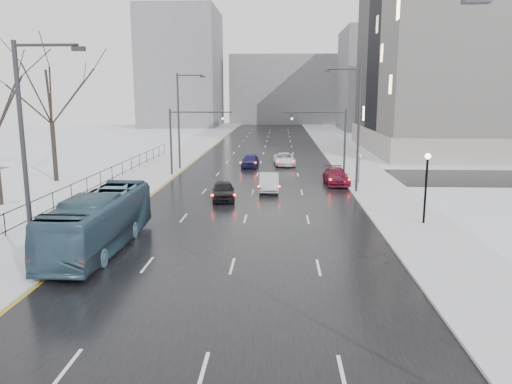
# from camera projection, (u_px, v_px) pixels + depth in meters

# --- Properties ---
(road) EXTENTS (16.00, 150.00, 0.04)m
(road) POSITION_uv_depth(u_px,v_px,m) (262.00, 160.00, 60.42)
(road) COLOR black
(road) RESTS_ON ground
(cross_road) EXTENTS (130.00, 10.00, 0.04)m
(cross_road) POSITION_uv_depth(u_px,v_px,m) (257.00, 176.00, 48.66)
(cross_road) COLOR black
(cross_road) RESTS_ON ground
(sidewalk_left) EXTENTS (5.00, 150.00, 0.16)m
(sidewalk_left) POSITION_uv_depth(u_px,v_px,m) (176.00, 159.00, 60.90)
(sidewalk_left) COLOR silver
(sidewalk_left) RESTS_ON ground
(sidewalk_right) EXTENTS (5.00, 150.00, 0.16)m
(sidewalk_right) POSITION_uv_depth(u_px,v_px,m) (349.00, 160.00, 59.93)
(sidewalk_right) COLOR silver
(sidewalk_right) RESTS_ON ground
(park_strip) EXTENTS (14.00, 150.00, 0.12)m
(park_strip) POSITION_uv_depth(u_px,v_px,m) (99.00, 159.00, 61.34)
(park_strip) COLOR white
(park_strip) RESTS_ON ground
(tree_park_d) EXTENTS (8.75, 8.75, 12.50)m
(tree_park_d) POSITION_uv_depth(u_px,v_px,m) (1.00, 206.00, 35.77)
(tree_park_d) COLOR black
(tree_park_d) RESTS_ON ground
(tree_park_e) EXTENTS (9.45, 9.45, 13.50)m
(tree_park_e) POSITION_uv_depth(u_px,v_px,m) (57.00, 182.00, 45.59)
(tree_park_e) COLOR black
(tree_park_e) RESTS_ON ground
(iron_fence) EXTENTS (0.06, 70.00, 1.30)m
(iron_fence) POSITION_uv_depth(u_px,v_px,m) (39.00, 207.00, 31.45)
(iron_fence) COLOR black
(iron_fence) RESTS_ON sidewalk_left
(streetlight_r_mid) EXTENTS (2.95, 0.25, 10.00)m
(streetlight_r_mid) POSITION_uv_depth(u_px,v_px,m) (356.00, 123.00, 39.36)
(streetlight_r_mid) COLOR #2D2D33
(streetlight_r_mid) RESTS_ON ground
(streetlight_l_near) EXTENTS (2.95, 0.25, 10.00)m
(streetlight_l_near) POSITION_uv_depth(u_px,v_px,m) (29.00, 150.00, 20.52)
(streetlight_l_near) COLOR #2D2D33
(streetlight_l_near) RESTS_ON ground
(streetlight_l_far) EXTENTS (2.95, 0.25, 10.00)m
(streetlight_l_far) POSITION_uv_depth(u_px,v_px,m) (181.00, 116.00, 51.88)
(streetlight_l_far) COLOR #2D2D33
(streetlight_l_far) RESTS_ON ground
(lamppost_r_mid) EXTENTS (0.36, 0.36, 4.28)m
(lamppost_r_mid) POSITION_uv_depth(u_px,v_px,m) (426.00, 178.00, 29.95)
(lamppost_r_mid) COLOR black
(lamppost_r_mid) RESTS_ON sidewalk_right
(mast_signal_right) EXTENTS (6.10, 0.33, 6.50)m
(mast_signal_right) POSITION_uv_depth(u_px,v_px,m) (334.00, 135.00, 47.53)
(mast_signal_right) COLOR #2D2D33
(mast_signal_right) RESTS_ON ground
(mast_signal_left) EXTENTS (6.10, 0.33, 6.50)m
(mast_signal_left) POSITION_uv_depth(u_px,v_px,m) (182.00, 134.00, 48.21)
(mast_signal_left) COLOR #2D2D33
(mast_signal_left) RESTS_ON ground
(no_uturn_sign) EXTENTS (0.60, 0.06, 2.70)m
(no_uturn_sign) POSITION_uv_depth(u_px,v_px,m) (359.00, 159.00, 43.88)
(no_uturn_sign) COLOR #2D2D33
(no_uturn_sign) RESTS_ON sidewalk_right
(bldg_far_right) EXTENTS (24.00, 20.00, 22.00)m
(bldg_far_right) POSITION_uv_depth(u_px,v_px,m) (396.00, 80.00, 110.92)
(bldg_far_right) COLOR slate
(bldg_far_right) RESTS_ON ground
(bldg_far_left) EXTENTS (18.00, 22.00, 28.00)m
(bldg_far_left) POSITION_uv_depth(u_px,v_px,m) (182.00, 69.00, 122.45)
(bldg_far_left) COLOR slate
(bldg_far_left) RESTS_ON ground
(bldg_far_center) EXTENTS (30.00, 18.00, 18.00)m
(bldg_far_center) POSITION_uv_depth(u_px,v_px,m) (287.00, 90.00, 136.92)
(bldg_far_center) COLOR slate
(bldg_far_center) RESTS_ON ground
(bus) EXTENTS (2.58, 10.54, 2.93)m
(bus) POSITION_uv_depth(u_px,v_px,m) (100.00, 221.00, 25.48)
(bus) COLOR #365569
(bus) RESTS_ON road
(sedan_center_near) EXTENTS (2.14, 4.29, 1.41)m
(sedan_center_near) POSITION_uv_depth(u_px,v_px,m) (223.00, 191.00, 37.64)
(sedan_center_near) COLOR black
(sedan_center_near) RESTS_ON road
(sedan_right_near) EXTENTS (1.68, 4.53, 1.48)m
(sedan_right_near) POSITION_uv_depth(u_px,v_px,m) (269.00, 182.00, 41.06)
(sedan_right_near) COLOR #B3B2B7
(sedan_right_near) RESTS_ON road
(sedan_right_cross) EXTENTS (2.59, 5.06, 1.37)m
(sedan_right_cross) POSITION_uv_depth(u_px,v_px,m) (284.00, 159.00, 55.93)
(sedan_right_cross) COLOR white
(sedan_right_cross) RESTS_ON road
(sedan_right_far) EXTENTS (2.19, 4.94, 1.41)m
(sedan_right_far) POSITION_uv_depth(u_px,v_px,m) (336.00, 176.00, 44.15)
(sedan_right_far) COLOR maroon
(sedan_right_far) RESTS_ON road
(sedan_center_far) EXTENTS (1.92, 4.30, 1.44)m
(sedan_center_far) POSITION_uv_depth(u_px,v_px,m) (250.00, 160.00, 54.56)
(sedan_center_far) COLOR navy
(sedan_center_far) RESTS_ON road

